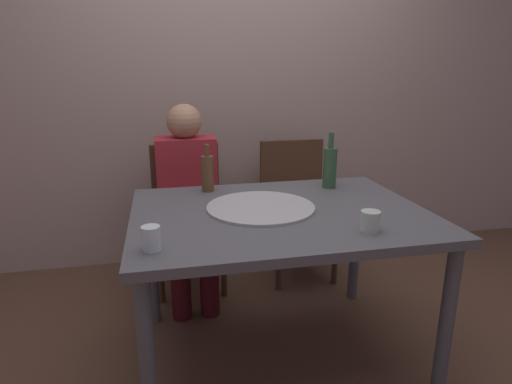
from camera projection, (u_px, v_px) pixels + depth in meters
ground_plane at (277, 353)px, 2.15m from camera, size 8.00×8.00×0.00m
back_wall at (231, 79)px, 3.01m from camera, size 6.00×0.10×2.60m
dining_table at (279, 227)px, 1.96m from camera, size 1.31×0.99×0.75m
pizza_tray at (261, 207)px, 1.96m from camera, size 0.50×0.50×0.01m
wine_bottle at (207, 173)px, 2.22m from camera, size 0.06×0.06×0.25m
beer_bottle at (330, 166)px, 2.28m from camera, size 0.07×0.07×0.30m
tumbler_near at (151, 238)px, 1.50m from camera, size 0.07×0.07×0.09m
tumbler_far at (370, 221)px, 1.69m from camera, size 0.08×0.08×0.08m
chair_left at (188, 206)px, 2.77m from camera, size 0.44×0.44×0.90m
chair_right at (296, 199)px, 2.92m from camera, size 0.44×0.44×0.90m
guest_in_sweater at (188, 194)px, 2.59m from camera, size 0.36×0.56×1.17m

